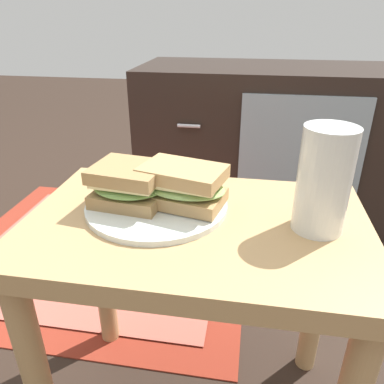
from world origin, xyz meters
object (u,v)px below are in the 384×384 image
plate (157,205)px  beer_glass (324,181)px  tv_cabinet (263,141)px  sandwich_back (183,185)px  sandwich_front (129,184)px

plate → beer_glass: (0.26, -0.02, 0.08)m
tv_cabinet → beer_glass: (0.06, -0.94, 0.25)m
beer_glass → sandwich_back: bearing=172.9°
tv_cabinet → beer_glass: bearing=-86.2°
tv_cabinet → plate: tv_cabinet is taller
sandwich_front → sandwich_back: bearing=4.0°
tv_cabinet → sandwich_back: bearing=-99.6°
plate → sandwich_front: size_ratio=1.77×
plate → sandwich_back: 0.06m
sandwich_front → beer_glass: (0.31, -0.02, 0.04)m
plate → beer_glass: size_ratio=1.49×
sandwich_back → plate: bearing=-176.0°
plate → sandwich_back: (0.05, 0.00, 0.04)m
beer_glass → plate: bearing=174.8°
tv_cabinet → plate: bearing=-102.3°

